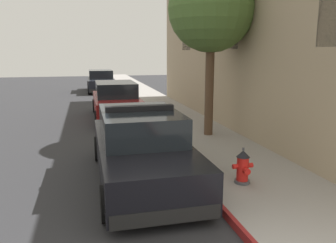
# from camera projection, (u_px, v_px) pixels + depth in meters

# --- Properties ---
(ground_plane) EXTENTS (32.53, 60.00, 0.20)m
(ground_plane) POSITION_uv_depth(u_px,v_px,m) (18.00, 137.00, 11.78)
(ground_plane) COLOR #2B2B2D
(sidewalk_pavement) EXTENTS (2.61, 60.00, 0.15)m
(sidewalk_pavement) POSITION_uv_depth(u_px,v_px,m) (182.00, 124.00, 13.15)
(sidewalk_pavement) COLOR gray
(sidewalk_pavement) RESTS_ON ground
(curb_painted_edge) EXTENTS (0.08, 60.00, 0.15)m
(curb_painted_edge) POSITION_uv_depth(u_px,v_px,m) (148.00, 126.00, 12.83)
(curb_painted_edge) COLOR maroon
(curb_painted_edge) RESTS_ON ground
(storefront_building) EXTENTS (7.89, 18.80, 6.67)m
(storefront_building) POSITION_uv_depth(u_px,v_px,m) (326.00, 38.00, 12.44)
(storefront_building) COLOR tan
(storefront_building) RESTS_ON ground
(police_cruiser) EXTENTS (1.94, 4.84, 1.68)m
(police_cruiser) POSITION_uv_depth(u_px,v_px,m) (141.00, 148.00, 7.41)
(police_cruiser) COLOR black
(police_cruiser) RESTS_ON ground
(parked_car_silver_ahead) EXTENTS (1.94, 4.84, 1.56)m
(parked_car_silver_ahead) POSITION_uv_depth(u_px,v_px,m) (116.00, 101.00, 14.55)
(parked_car_silver_ahead) COLOR maroon
(parked_car_silver_ahead) RESTS_ON ground
(parked_car_dark_far) EXTENTS (1.94, 4.84, 1.56)m
(parked_car_dark_far) POSITION_uv_depth(u_px,v_px,m) (101.00, 81.00, 24.64)
(parked_car_dark_far) COLOR black
(parked_car_dark_far) RESTS_ON ground
(fire_hydrant) EXTENTS (0.44, 0.40, 0.76)m
(fire_hydrant) POSITION_uv_depth(u_px,v_px,m) (243.00, 167.00, 6.92)
(fire_hydrant) COLOR #4C4C51
(fire_hydrant) RESTS_ON sidewalk_pavement
(street_tree) EXTENTS (2.68, 2.68, 5.33)m
(street_tree) POSITION_uv_depth(u_px,v_px,m) (211.00, 10.00, 10.35)
(street_tree) COLOR brown
(street_tree) RESTS_ON sidewalk_pavement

